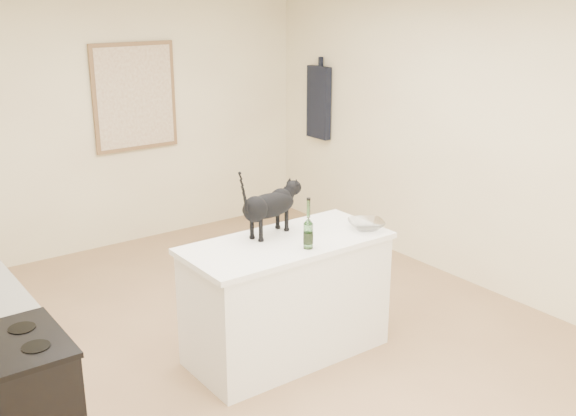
{
  "coord_description": "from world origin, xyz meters",
  "views": [
    {
      "loc": [
        -2.57,
        -3.86,
        2.6
      ],
      "look_at": [
        0.15,
        -0.15,
        1.12
      ],
      "focal_mm": 42.42,
      "sensor_mm": 36.0,
      "label": 1
    }
  ],
  "objects": [
    {
      "name": "black_cat",
      "position": [
        0.06,
        -0.03,
        1.1
      ],
      "size": [
        0.59,
        0.31,
        0.4
      ],
      "primitive_type": null,
      "rotation": [
        0.0,
        0.0,
        0.25
      ],
      "color": "black",
      "rests_on": "island_top"
    },
    {
      "name": "island_base",
      "position": [
        0.1,
        -0.2,
        0.43
      ],
      "size": [
        1.44,
        0.67,
        0.86
      ],
      "primitive_type": "cube",
      "color": "white",
      "rests_on": "floor"
    },
    {
      "name": "floor",
      "position": [
        0.0,
        0.0,
        0.0
      ],
      "size": [
        5.5,
        5.5,
        0.0
      ],
      "primitive_type": "plane",
      "color": "#A17C55",
      "rests_on": "ground"
    },
    {
      "name": "wine_bottle",
      "position": [
        0.13,
        -0.41,
        1.06
      ],
      "size": [
        0.08,
        0.08,
        0.32
      ],
      "primitive_type": "cylinder",
      "rotation": [
        0.0,
        0.0,
        -0.25
      ],
      "color": "#245723",
      "rests_on": "island_top"
    },
    {
      "name": "artwork_frame",
      "position": [
        0.3,
        2.72,
        1.55
      ],
      "size": [
        0.9,
        0.03,
        1.1
      ],
      "primitive_type": "cube",
      "color": "brown",
      "rests_on": "wall_back"
    },
    {
      "name": "wall_right",
      "position": [
        2.25,
        0.0,
        1.3
      ],
      "size": [
        0.0,
        5.5,
        5.5
      ],
      "primitive_type": "plane",
      "rotation": [
        1.57,
        0.0,
        -1.57
      ],
      "color": "#F4EDBD",
      "rests_on": "ground"
    },
    {
      "name": "hanging_garment",
      "position": [
        2.19,
        2.05,
        1.4
      ],
      "size": [
        0.08,
        0.34,
        0.8
      ],
      "primitive_type": "cube",
      "color": "black",
      "rests_on": "wall_right"
    },
    {
      "name": "glass_bowl",
      "position": [
        0.72,
        -0.35,
        0.93
      ],
      "size": [
        0.35,
        0.35,
        0.07
      ],
      "primitive_type": "imported",
      "rotation": [
        0.0,
        0.0,
        -0.43
      ],
      "color": "silver",
      "rests_on": "island_top"
    },
    {
      "name": "artwork_canvas",
      "position": [
        0.3,
        2.7,
        1.55
      ],
      "size": [
        0.82,
        0.0,
        1.02
      ],
      "primitive_type": "cube",
      "color": "beige",
      "rests_on": "wall_back"
    },
    {
      "name": "wall_back",
      "position": [
        0.0,
        2.75,
        1.3
      ],
      "size": [
        4.5,
        0.0,
        4.5
      ],
      "primitive_type": "plane",
      "rotation": [
        1.57,
        0.0,
        0.0
      ],
      "color": "#F4EDBD",
      "rests_on": "ground"
    },
    {
      "name": "island_top",
      "position": [
        0.1,
        -0.2,
        0.88
      ],
      "size": [
        1.5,
        0.7,
        0.04
      ],
      "primitive_type": "cube",
      "color": "white",
      "rests_on": "island_base"
    }
  ]
}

